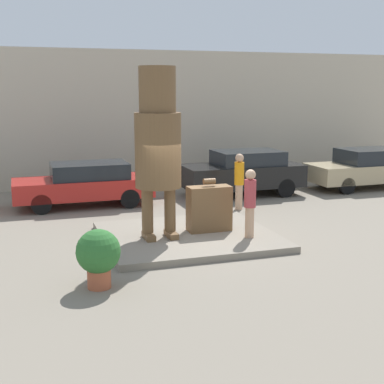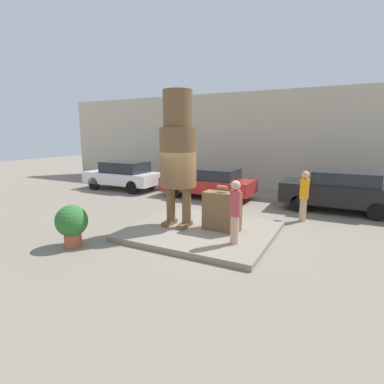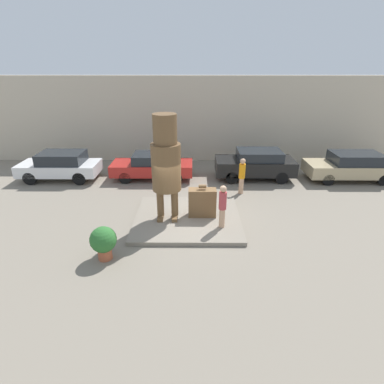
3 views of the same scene
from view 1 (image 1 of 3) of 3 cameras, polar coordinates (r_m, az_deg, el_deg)
name	(u,v)px [view 1 (image 1 of 3)]	position (r m, az deg, el deg)	size (l,w,h in m)	color
ground_plane	(188,240)	(13.70, -0.40, -5.09)	(60.00, 60.00, 0.00)	gray
pedestal	(188,236)	(13.68, -0.40, -4.77)	(4.29, 3.88, 0.16)	gray
building_backdrop	(122,118)	(21.47, -7.46, 7.80)	(28.00, 0.60, 5.27)	beige
statue_figure	(158,139)	(12.91, -3.66, 5.62)	(1.12, 1.12, 4.15)	brown
giant_suitcase	(209,208)	(13.80, 1.84, -1.75)	(1.12, 0.49, 1.37)	brown
tourist	(250,200)	(13.16, 6.21, -0.91)	(0.29, 0.29, 1.70)	tan
parked_car_red	(85,183)	(17.77, -11.35, 0.93)	(4.43, 1.77, 1.42)	#B2231E
parked_car_black	(243,172)	(19.27, 5.49, 2.17)	(4.27, 1.86, 1.61)	black
parked_car_tan	(369,167)	(21.72, 18.37, 2.50)	(4.69, 1.84, 1.52)	tan
planter_pot	(98,254)	(10.45, -9.96, -6.56)	(0.86, 0.86, 1.16)	#AD5638
worker_hivis	(239,179)	(16.93, 5.05, 1.37)	(0.30, 0.30, 1.79)	tan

